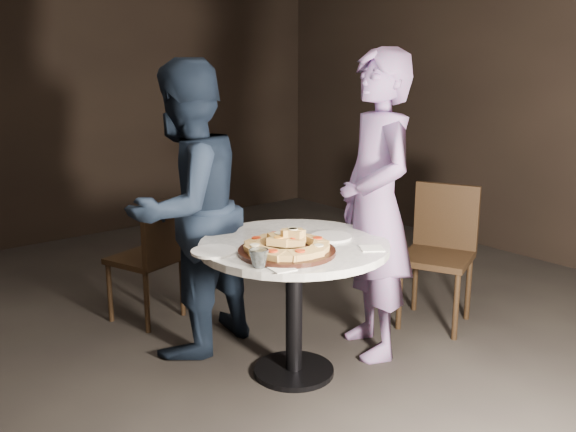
{
  "coord_description": "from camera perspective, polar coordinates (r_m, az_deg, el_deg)",
  "views": [
    {
      "loc": [
        -1.91,
        -2.32,
        1.66
      ],
      "look_at": [
        0.11,
        0.15,
        0.87
      ],
      "focal_mm": 40.0,
      "sensor_mm": 36.0,
      "label": 1
    }
  ],
  "objects": [
    {
      "name": "chair_far",
      "position": [
        4.14,
        -11.84,
        -3.11
      ],
      "size": [
        0.48,
        0.5,
        0.81
      ],
      "rotation": [
        0.0,
        0.0,
        3.46
      ],
      "color": "black",
      "rests_on": "ground"
    },
    {
      "name": "napkin_near",
      "position": [
        2.88,
        -0.52,
        -4.7
      ],
      "size": [
        0.12,
        0.12,
        0.01
      ],
      "primitive_type": "cube",
      "rotation": [
        0.0,
        0.0,
        -0.17
      ],
      "color": "white",
      "rests_on": "table"
    },
    {
      "name": "floor",
      "position": [
        3.43,
        0.15,
        -14.97
      ],
      "size": [
        7.0,
        7.0,
        0.0
      ],
      "primitive_type": "plane",
      "color": "black",
      "rests_on": "ground"
    },
    {
      "name": "chair_right",
      "position": [
        4.19,
        13.41,
        -2.46
      ],
      "size": [
        0.56,
        0.55,
        0.88
      ],
      "rotation": [
        0.0,
        0.0,
        -1.16
      ],
      "color": "black",
      "rests_on": "ground"
    },
    {
      "name": "plate_right",
      "position": [
        3.38,
        3.86,
        -1.85
      ],
      "size": [
        0.25,
        0.25,
        0.01
      ],
      "primitive_type": "cylinder",
      "rotation": [
        0.0,
        0.0,
        0.17
      ],
      "color": "white",
      "rests_on": "table"
    },
    {
      "name": "diner_navy",
      "position": [
        3.63,
        -9.02,
        0.54
      ],
      "size": [
        0.96,
        0.84,
        1.66
      ],
      "primitive_type": "imported",
      "rotation": [
        0.0,
        0.0,
        3.44
      ],
      "color": "black",
      "rests_on": "ground"
    },
    {
      "name": "serving_board",
      "position": [
        3.1,
        -0.11,
        -3.17
      ],
      "size": [
        0.56,
        0.56,
        0.02
      ],
      "primitive_type": "cylinder",
      "rotation": [
        0.0,
        0.0,
        -0.2
      ],
      "color": "black",
      "rests_on": "table"
    },
    {
      "name": "table",
      "position": [
        3.33,
        0.55,
        -4.62
      ],
      "size": [
        0.99,
        0.99,
        0.74
      ],
      "rotation": [
        0.0,
        0.0,
        -0.01
      ],
      "color": "black",
      "rests_on": "ground"
    },
    {
      "name": "napkin_far",
      "position": [
        3.21,
        7.46,
        -2.86
      ],
      "size": [
        0.16,
        0.16,
        0.01
      ],
      "primitive_type": "cube",
      "rotation": [
        0.0,
        0.0,
        -0.6
      ],
      "color": "white",
      "rests_on": "table"
    },
    {
      "name": "plate_left",
      "position": [
        3.14,
        -6.61,
        -3.15
      ],
      "size": [
        0.23,
        0.23,
        0.01
      ],
      "primitive_type": "cylinder",
      "rotation": [
        0.0,
        0.0,
        0.05
      ],
      "color": "white",
      "rests_on": "table"
    },
    {
      "name": "focaccia_pile",
      "position": [
        3.09,
        -0.03,
        -2.42
      ],
      "size": [
        0.43,
        0.42,
        0.11
      ],
      "rotation": [
        0.0,
        0.0,
        -0.3
      ],
      "color": "#B98C47",
      "rests_on": "serving_board"
    },
    {
      "name": "water_glass",
      "position": [
        2.9,
        -2.6,
        -3.77
      ],
      "size": [
        0.11,
        0.11,
        0.08
      ],
      "primitive_type": "imported",
      "rotation": [
        0.0,
        0.0,
        -0.31
      ],
      "color": "silver",
      "rests_on": "table"
    },
    {
      "name": "diner_teal",
      "position": [
        3.59,
        7.79,
        0.88
      ],
      "size": [
        0.63,
        0.74,
        1.71
      ],
      "primitive_type": "imported",
      "rotation": [
        0.0,
        0.0,
        -1.99
      ],
      "color": "slate",
      "rests_on": "ground"
    }
  ]
}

